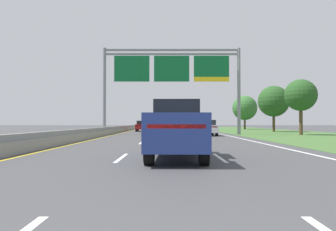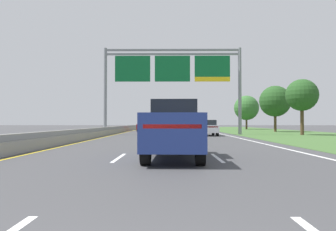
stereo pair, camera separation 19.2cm
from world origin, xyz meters
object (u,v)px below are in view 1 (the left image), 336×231
(car_red_left_lane_sedan, at_px, (143,126))
(roadside_tree_far, at_px, (274,101))
(overhead_sign_gantry, at_px, (172,73))
(car_grey_right_lane_sedan, at_px, (192,126))
(pickup_truck_blue, at_px, (177,129))
(car_white_right_lane_sedan, at_px, (207,127))
(car_darkgreen_centre_lane_suv, at_px, (168,125))
(roadside_tree_distant, at_px, (245,108))
(roadside_tree_mid, at_px, (301,95))
(car_navy_centre_lane_suv, at_px, (170,124))

(car_red_left_lane_sedan, distance_m, roadside_tree_far, 19.07)
(overhead_sign_gantry, distance_m, car_grey_right_lane_sedan, 15.85)
(pickup_truck_blue, height_order, car_red_left_lane_sedan, pickup_truck_blue)
(car_white_right_lane_sedan, bearing_deg, car_darkgreen_centre_lane_suv, 74.22)
(pickup_truck_blue, bearing_deg, overhead_sign_gantry, 1.48)
(overhead_sign_gantry, xyz_separation_m, pickup_truck_blue, (-0.08, -22.81, -5.66))
(overhead_sign_gantry, bearing_deg, roadside_tree_distant, 61.26)
(roadside_tree_mid, bearing_deg, car_darkgreen_centre_lane_suv, -179.13)
(roadside_tree_far, height_order, roadside_tree_distant, roadside_tree_far)
(overhead_sign_gantry, xyz_separation_m, car_darkgreen_centre_lane_suv, (-0.41, -1.40, -5.64))
(car_red_left_lane_sedan, bearing_deg, roadside_tree_far, -98.30)
(car_red_left_lane_sedan, relative_size, car_white_right_lane_sedan, 1.00)
(pickup_truck_blue, distance_m, car_white_right_lane_sedan, 20.62)
(car_navy_centre_lane_suv, bearing_deg, roadside_tree_mid, -131.37)
(car_darkgreen_centre_lane_suv, height_order, car_red_left_lane_sedan, car_darkgreen_centre_lane_suv)
(roadside_tree_mid, bearing_deg, car_grey_right_lane_sedan, 123.66)
(car_white_right_lane_sedan, distance_m, roadside_tree_far, 16.94)
(overhead_sign_gantry, relative_size, car_navy_centre_lane_suv, 3.20)
(car_grey_right_lane_sedan, xyz_separation_m, car_darkgreen_centre_lane_suv, (-3.62, -15.75, 0.28))
(overhead_sign_gantry, height_order, car_navy_centre_lane_suv, overhead_sign_gantry)
(car_red_left_lane_sedan, distance_m, car_white_right_lane_sedan, 16.88)
(overhead_sign_gantry, bearing_deg, car_navy_centre_lane_suv, 90.68)
(overhead_sign_gantry, bearing_deg, roadside_tree_far, 34.68)
(car_grey_right_lane_sedan, relative_size, roadside_tree_distant, 0.69)
(car_navy_centre_lane_suv, relative_size, car_red_left_lane_sedan, 1.07)
(car_red_left_lane_sedan, bearing_deg, pickup_truck_blue, -173.83)
(car_navy_centre_lane_suv, distance_m, car_darkgreen_centre_lane_suv, 12.40)
(car_white_right_lane_sedan, height_order, roadside_tree_far, roadside_tree_far)
(overhead_sign_gantry, relative_size, roadside_tree_mid, 2.57)
(car_white_right_lane_sedan, distance_m, roadside_tree_distant, 30.51)
(car_darkgreen_centre_lane_suv, bearing_deg, roadside_tree_far, -53.34)
(overhead_sign_gantry, bearing_deg, car_white_right_lane_sedan, -35.70)
(car_darkgreen_centre_lane_suv, relative_size, roadside_tree_distant, 0.74)
(car_darkgreen_centre_lane_suv, xyz_separation_m, roadside_tree_far, (14.83, 11.38, 3.18))
(car_navy_centre_lane_suv, relative_size, roadside_tree_mid, 0.80)
(car_darkgreen_centre_lane_suv, height_order, roadside_tree_far, roadside_tree_far)
(overhead_sign_gantry, distance_m, car_darkgreen_centre_lane_suv, 5.83)
(roadside_tree_far, bearing_deg, car_red_left_lane_sedan, 172.12)
(car_darkgreen_centre_lane_suv, bearing_deg, car_navy_centre_lane_suv, -2.14)
(overhead_sign_gantry, relative_size, roadside_tree_distant, 2.35)
(car_navy_centre_lane_suv, relative_size, roadside_tree_distant, 0.73)
(pickup_truck_blue, relative_size, car_darkgreen_centre_lane_suv, 1.15)
(overhead_sign_gantry, xyz_separation_m, roadside_tree_mid, (13.56, -1.19, -2.57))
(overhead_sign_gantry, xyz_separation_m, roadside_tree_far, (14.41, 9.97, -2.46))
(car_navy_centre_lane_suv, relative_size, roadside_tree_far, 0.73)
(roadside_tree_far, bearing_deg, overhead_sign_gantry, -145.32)
(overhead_sign_gantry, xyz_separation_m, car_white_right_lane_sedan, (3.48, -2.50, -5.92))
(car_white_right_lane_sedan, bearing_deg, car_grey_right_lane_sedan, 0.91)
(overhead_sign_gantry, height_order, car_red_left_lane_sedan, overhead_sign_gantry)
(car_darkgreen_centre_lane_suv, height_order, roadside_tree_mid, roadside_tree_mid)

